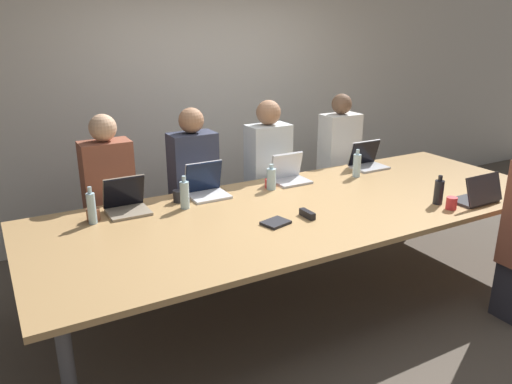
{
  "coord_description": "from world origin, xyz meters",
  "views": [
    {
      "loc": [
        -2.11,
        -2.97,
        2.13
      ],
      "look_at": [
        -0.4,
        0.1,
        0.93
      ],
      "focal_mm": 35.0,
      "sensor_mm": 36.0,
      "label": 1
    }
  ],
  "objects_px": {
    "cup_far_midleft": "(178,196)",
    "bottle_far_midleft": "(185,194)",
    "cup_far_left": "(93,215)",
    "laptop_far_midleft": "(206,186)",
    "stapler": "(307,214)",
    "bottle_far_center": "(271,179)",
    "person_far_left": "(110,203)",
    "laptop_far_right": "(367,160)",
    "laptop_near_right": "(479,195)",
    "laptop_far_left": "(126,202)",
    "cup_near_right": "(451,203)",
    "person_far_center": "(268,178)",
    "bottle_near_right": "(439,192)",
    "laptop_far_center": "(289,173)",
    "person_far_midleft": "(194,191)",
    "bottle_far_right": "(357,165)",
    "bottle_far_left": "(92,208)",
    "person_far_right": "(338,164)",
    "cup_far_center": "(270,183)"
  },
  "relations": [
    {
      "from": "bottle_far_left",
      "to": "bottle_near_right",
      "type": "distance_m",
      "value": 2.61
    },
    {
      "from": "person_far_left",
      "to": "laptop_near_right",
      "type": "distance_m",
      "value": 2.97
    },
    {
      "from": "laptop_far_midleft",
      "to": "person_far_center",
      "type": "xyz_separation_m",
      "value": [
        0.79,
        0.35,
        -0.14
      ]
    },
    {
      "from": "laptop_far_midleft",
      "to": "stapler",
      "type": "distance_m",
      "value": 0.92
    },
    {
      "from": "person_far_right",
      "to": "cup_far_midleft",
      "type": "bearing_deg",
      "value": -165.76
    },
    {
      "from": "bottle_far_midleft",
      "to": "bottle_far_center",
      "type": "height_order",
      "value": "bottle_far_midleft"
    },
    {
      "from": "bottle_far_midleft",
      "to": "laptop_near_right",
      "type": "height_order",
      "value": "bottle_far_midleft"
    },
    {
      "from": "cup_far_left",
      "to": "laptop_far_midleft",
      "type": "distance_m",
      "value": 0.94
    },
    {
      "from": "bottle_far_midleft",
      "to": "person_far_right",
      "type": "distance_m",
      "value": 2.12
    },
    {
      "from": "bottle_far_center",
      "to": "stapler",
      "type": "relative_size",
      "value": 1.46
    },
    {
      "from": "cup_far_left",
      "to": "bottle_far_left",
      "type": "relative_size",
      "value": 0.34
    },
    {
      "from": "bottle_far_center",
      "to": "laptop_far_midleft",
      "type": "bearing_deg",
      "value": 166.93
    },
    {
      "from": "cup_far_midleft",
      "to": "person_far_right",
      "type": "height_order",
      "value": "person_far_right"
    },
    {
      "from": "laptop_far_right",
      "to": "bottle_far_right",
      "type": "relative_size",
      "value": 1.31
    },
    {
      "from": "bottle_far_right",
      "to": "cup_far_left",
      "type": "bearing_deg",
      "value": 178.03
    },
    {
      "from": "laptop_far_right",
      "to": "bottle_near_right",
      "type": "distance_m",
      "value": 1.09
    },
    {
      "from": "bottle_far_left",
      "to": "laptop_far_center",
      "type": "relative_size",
      "value": 0.88
    },
    {
      "from": "cup_far_left",
      "to": "laptop_far_midleft",
      "type": "xyz_separation_m",
      "value": [
        0.93,
        0.11,
        0.03
      ]
    },
    {
      "from": "person_far_left",
      "to": "bottle_far_right",
      "type": "xyz_separation_m",
      "value": [
        2.11,
        -0.6,
        0.18
      ]
    },
    {
      "from": "laptop_near_right",
      "to": "stapler",
      "type": "xyz_separation_m",
      "value": [
        -1.35,
        0.4,
        -0.04
      ]
    },
    {
      "from": "person_far_right",
      "to": "bottle_far_center",
      "type": "relative_size",
      "value": 6.5
    },
    {
      "from": "bottle_far_midleft",
      "to": "person_far_left",
      "type": "bearing_deg",
      "value": 125.44
    },
    {
      "from": "laptop_far_midleft",
      "to": "laptop_far_left",
      "type": "bearing_deg",
      "value": -175.71
    },
    {
      "from": "laptop_near_right",
      "to": "bottle_near_right",
      "type": "xyz_separation_m",
      "value": [
        -0.29,
        0.14,
        0.03
      ]
    },
    {
      "from": "person_far_right",
      "to": "cup_far_center",
      "type": "xyz_separation_m",
      "value": [
        -1.18,
        -0.55,
        0.12
      ]
    },
    {
      "from": "laptop_far_left",
      "to": "laptop_far_midleft",
      "type": "distance_m",
      "value": 0.67
    },
    {
      "from": "bottle_far_right",
      "to": "stapler",
      "type": "relative_size",
      "value": 1.7
    },
    {
      "from": "cup_near_right",
      "to": "person_far_center",
      "type": "bearing_deg",
      "value": 114.44
    },
    {
      "from": "person_far_midleft",
      "to": "stapler",
      "type": "height_order",
      "value": "person_far_midleft"
    },
    {
      "from": "bottle_far_left",
      "to": "cup_near_right",
      "type": "xyz_separation_m",
      "value": [
        2.44,
        -1.04,
        -0.07
      ]
    },
    {
      "from": "bottle_far_left",
      "to": "person_far_midleft",
      "type": "relative_size",
      "value": 0.19
    },
    {
      "from": "laptop_far_center",
      "to": "person_far_midleft",
      "type": "bearing_deg",
      "value": 154.44
    },
    {
      "from": "laptop_far_right",
      "to": "laptop_far_center",
      "type": "xyz_separation_m",
      "value": [
        -0.91,
        -0.01,
        -0.0
      ]
    },
    {
      "from": "laptop_far_right",
      "to": "stapler",
      "type": "distance_m",
      "value": 1.5
    },
    {
      "from": "cup_far_left",
      "to": "laptop_far_midleft",
      "type": "relative_size",
      "value": 0.3
    },
    {
      "from": "laptop_far_midleft",
      "to": "laptop_far_right",
      "type": "distance_m",
      "value": 1.71
    },
    {
      "from": "laptop_near_right",
      "to": "bottle_far_center",
      "type": "relative_size",
      "value": 1.65
    },
    {
      "from": "person_far_midleft",
      "to": "laptop_far_center",
      "type": "xyz_separation_m",
      "value": [
        0.76,
        -0.37,
        0.14
      ]
    },
    {
      "from": "person_far_right",
      "to": "laptop_near_right",
      "type": "height_order",
      "value": "person_far_right"
    },
    {
      "from": "bottle_far_center",
      "to": "cup_far_midleft",
      "type": "bearing_deg",
      "value": 173.89
    },
    {
      "from": "bottle_far_center",
      "to": "stapler",
      "type": "xyz_separation_m",
      "value": [
        -0.1,
        -0.68,
        -0.07
      ]
    },
    {
      "from": "laptop_far_center",
      "to": "cup_far_center",
      "type": "distance_m",
      "value": 0.25
    },
    {
      "from": "person_far_left",
      "to": "laptop_far_right",
      "type": "xyz_separation_m",
      "value": [
        2.4,
        -0.4,
        0.15
      ]
    },
    {
      "from": "person_far_left",
      "to": "laptop_far_midleft",
      "type": "bearing_deg",
      "value": -30.25
    },
    {
      "from": "bottle_far_center",
      "to": "person_far_right",
      "type": "bearing_deg",
      "value": 26.47
    },
    {
      "from": "cup_far_midleft",
      "to": "bottle_far_midleft",
      "type": "relative_size",
      "value": 0.37
    },
    {
      "from": "laptop_far_center",
      "to": "cup_near_right",
      "type": "bearing_deg",
      "value": -59.62
    },
    {
      "from": "laptop_far_midleft",
      "to": "person_far_right",
      "type": "bearing_deg",
      "value": 15.02
    },
    {
      "from": "bottle_near_right",
      "to": "laptop_far_center",
      "type": "relative_size",
      "value": 0.74
    },
    {
      "from": "laptop_far_midleft",
      "to": "bottle_far_midleft",
      "type": "height_order",
      "value": "laptop_far_midleft"
    }
  ]
}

